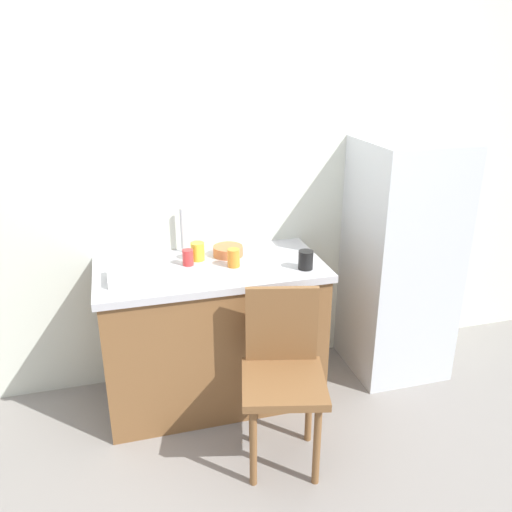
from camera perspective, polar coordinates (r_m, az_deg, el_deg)
The scene contains 13 objects.
ground_plane at distance 2.87m, azimuth 0.67°, elevation -21.71°, with size 8.00×8.00×0.00m, color gray.
back_wall at distance 3.13m, azimuth -4.39°, elevation 9.27°, with size 4.80×0.10×2.60m, color silver.
cabinet_base at distance 3.11m, azimuth -4.74°, elevation -8.61°, with size 1.22×0.60×0.81m, color brown.
countertop at distance 2.92m, azimuth -4.99°, elevation -1.41°, with size 1.26×0.64×0.04m, color #B7B7BC.
faucet at distance 3.09m, azimuth -7.96°, elevation 2.75°, with size 0.02×0.02×0.27m, color #B7B7BC.
refrigerator at distance 3.38m, azimuth 15.34°, elevation -0.47°, with size 0.56×0.56×1.48m, color silver.
chair at distance 2.64m, azimuth 2.92°, elevation -12.30°, with size 0.48×0.48×0.89m.
dish_tray at distance 2.80m, azimuth -12.92°, elevation -1.98°, with size 0.28×0.20×0.05m, color white.
terracotta_bowl at distance 3.04m, azimuth -3.04°, elevation 0.56°, with size 0.17×0.17×0.06m, color #C67042.
cup_black at distance 2.86m, azimuth 5.40°, elevation -0.43°, with size 0.08×0.08×0.10m, color black.
cup_red at distance 2.92m, azimuth -7.38°, elevation -0.15°, with size 0.06×0.06×0.09m, color red.
cup_yellow at distance 2.98m, azimuth -6.34°, elevation 0.51°, with size 0.08×0.08×0.10m, color yellow.
cup_orange at distance 2.88m, azimuth -2.44°, elevation -0.20°, with size 0.07×0.07×0.10m, color orange.
Camera 1 is at (-0.59, -2.00, 1.97)m, focal length 36.94 mm.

